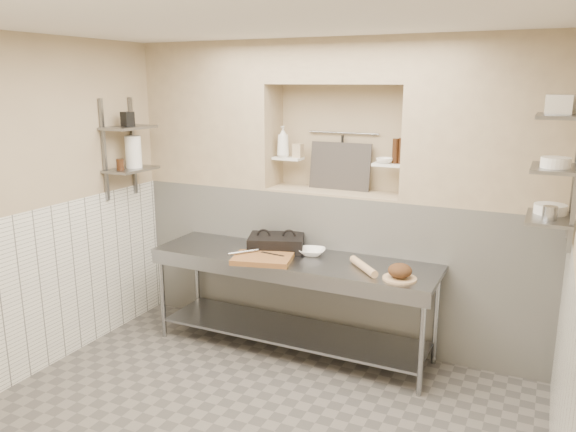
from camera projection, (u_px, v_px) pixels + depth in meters
The scene contains 46 objects.
floor at pixel (247, 429), 4.10m from camera, with size 4.00×3.90×0.10m, color #5F5954.
ceiling at pixel (239, 10), 3.42m from camera, with size 4.00×3.90×0.10m, color silver.
wall_left at pixel (27, 209), 4.61m from camera, with size 0.10×3.90×2.80m, color tan.
wall_back at pixel (345, 188), 5.51m from camera, with size 4.00×0.10×2.80m, color tan.
backwall_lower at pixel (334, 263), 5.46m from camera, with size 4.00×0.40×1.40m, color silver.
alcove_sill at pixel (336, 192), 5.29m from camera, with size 1.30×0.40×0.02m, color tan.
backwall_pillar_left at pixel (215, 114), 5.68m from camera, with size 1.35×0.40×1.40m, color tan.
backwall_pillar_right at pixel (490, 122), 4.58m from camera, with size 1.35×0.40×1.40m, color tan.
backwall_header at pixel (338, 61), 5.01m from camera, with size 1.30×0.40×0.40m, color tan.
wainscot_left at pixel (41, 291), 4.75m from camera, with size 0.02×3.90×1.40m, color silver.
wainscot_right at pixel (560, 403), 3.09m from camera, with size 0.02×3.90×1.40m, color silver.
alcove_shelf_left at pixel (288, 158), 5.43m from camera, with size 0.28×0.16×0.03m, color white.
alcove_shelf_right at pixel (389, 165), 5.02m from camera, with size 0.28×0.16×0.03m, color white.
utensil_rail at pixel (343, 133), 5.32m from camera, with size 0.02×0.02×0.70m, color gray.
hanging_steel at pixel (342, 151), 5.34m from camera, with size 0.02×0.02×0.30m, color black.
splash_panel at pixel (340, 166), 5.33m from camera, with size 0.60×0.02×0.45m, color #383330.
shelf_rail_left_a at pixel (133, 146), 5.58m from camera, with size 0.03×0.03×0.95m, color slate.
shelf_rail_left_b at pixel (104, 150), 5.23m from camera, with size 0.03×0.03×0.95m, color slate.
wall_shelf_left_lower at pixel (131, 169), 5.40m from camera, with size 0.30×0.50×0.03m, color slate.
wall_shelf_left_upper at pixel (129, 128), 5.31m from camera, with size 0.30×0.50×0.03m, color slate.
shelf_rail_right_a at pixel (576, 166), 3.93m from camera, with size 0.03×0.03×1.05m, color slate.
wall_shelf_right_lower at pixel (549, 218), 3.89m from camera, with size 0.30×0.50×0.03m, color slate.
wall_shelf_right_mid at pixel (555, 168), 3.81m from camera, with size 0.30×0.50×0.03m, color slate.
wall_shelf_right_upper at pixel (561, 116), 3.73m from camera, with size 0.30×0.50×0.03m, color slate.
prep_table at pixel (292, 285), 5.05m from camera, with size 2.60×0.70×0.90m.
panini_press at pixel (276, 243), 5.19m from camera, with size 0.60×0.52×0.14m.
cutting_board at pixel (262, 259), 4.88m from camera, with size 0.50×0.35×0.04m, color brown.
knife_blade at pixel (273, 254), 4.92m from camera, with size 0.24×0.03×0.01m, color gray.
tongs at pixel (243, 252), 4.95m from camera, with size 0.03×0.03×0.29m, color gray.
mixing_bowl at pixel (312, 252), 5.06m from camera, with size 0.24×0.24×0.06m, color white.
rolling_pin at pixel (363, 266), 4.64m from camera, with size 0.06×0.06×0.43m, color tan.
bread_board at pixel (400, 278), 4.44m from camera, with size 0.27×0.27×0.02m, color tan.
bread_loaf at pixel (400, 271), 4.42m from camera, with size 0.19×0.19×0.11m, color #4C2D19.
bottle_soap at pixel (283, 142), 5.38m from camera, with size 0.12×0.12×0.30m, color white.
jar_alcove at pixel (298, 151), 5.39m from camera, with size 0.09×0.09×0.13m, color tan.
bowl_alcove at pixel (384, 161), 5.01m from camera, with size 0.15×0.15×0.05m, color white.
condiment_a at pixel (402, 151), 4.96m from camera, with size 0.06×0.06×0.23m, color black.
condiment_b at pixel (395, 151), 4.98m from camera, with size 0.06×0.06×0.22m, color black.
condiment_c at pixel (405, 158), 4.96m from camera, with size 0.07×0.07×0.11m, color white.
jug_left at pixel (133, 152), 5.40m from camera, with size 0.15×0.15×0.31m, color white.
jar_left at pixel (120, 165), 5.25m from camera, with size 0.07×0.07×0.11m, color black.
box_left_upper at pixel (128, 119), 5.28m from camera, with size 0.10×0.10×0.14m, color black.
bowl_right at pixel (550, 209), 3.97m from camera, with size 0.22×0.22×0.07m, color white.
canister_right at pixel (550, 213), 3.78m from camera, with size 0.10×0.10×0.10m, color gray.
bowl_right_mid at pixel (556, 163), 3.74m from camera, with size 0.19×0.19×0.07m, color white.
basket_right at pixel (562, 105), 3.67m from camera, with size 0.17×0.20×0.13m, color gray.
Camera 1 is at (1.82, -3.14, 2.42)m, focal length 35.00 mm.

